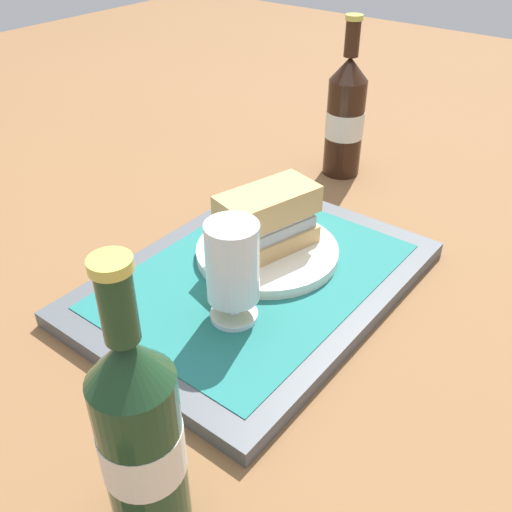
# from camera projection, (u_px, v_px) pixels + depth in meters

# --- Properties ---
(ground_plane) EXTENTS (3.00, 3.00, 0.00)m
(ground_plane) POSITION_uv_depth(u_px,v_px,m) (256.00, 288.00, 0.75)
(ground_plane) COLOR brown
(tray) EXTENTS (0.44, 0.32, 0.02)m
(tray) POSITION_uv_depth(u_px,v_px,m) (256.00, 281.00, 0.74)
(tray) COLOR #4C5156
(tray) RESTS_ON ground_plane
(placemat) EXTENTS (0.38, 0.27, 0.00)m
(placemat) POSITION_uv_depth(u_px,v_px,m) (256.00, 275.00, 0.74)
(placemat) COLOR #1E6B66
(placemat) RESTS_ON tray
(plate) EXTENTS (0.19, 0.19, 0.01)m
(plate) POSITION_uv_depth(u_px,v_px,m) (267.00, 252.00, 0.77)
(plate) COLOR silver
(plate) RESTS_ON placemat
(sandwich) EXTENTS (0.14, 0.10, 0.08)m
(sandwich) POSITION_uv_depth(u_px,v_px,m) (266.00, 220.00, 0.74)
(sandwich) COLOR tan
(sandwich) RESTS_ON plate
(beer_glass) EXTENTS (0.06, 0.06, 0.12)m
(beer_glass) POSITION_uv_depth(u_px,v_px,m) (233.00, 270.00, 0.63)
(beer_glass) COLOR silver
(beer_glass) RESTS_ON placemat
(beer_bottle) EXTENTS (0.07, 0.07, 0.27)m
(beer_bottle) POSITION_uv_depth(u_px,v_px,m) (140.00, 437.00, 0.43)
(beer_bottle) COLOR #19381E
(beer_bottle) RESTS_ON ground_plane
(second_bottle) EXTENTS (0.07, 0.07, 0.27)m
(second_bottle) POSITION_uv_depth(u_px,v_px,m) (345.00, 116.00, 0.97)
(second_bottle) COLOR black
(second_bottle) RESTS_ON ground_plane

